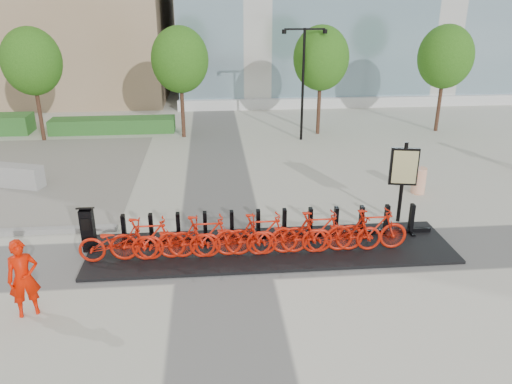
{
  "coord_description": "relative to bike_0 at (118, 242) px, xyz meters",
  "views": [
    {
      "loc": [
        -0.19,
        -11.41,
        6.34
      ],
      "look_at": [
        1.0,
        1.5,
        1.2
      ],
      "focal_mm": 35.0,
      "sensor_mm": 36.0,
      "label": 1
    }
  ],
  "objects": [
    {
      "name": "dock_pad",
      "position": [
        3.9,
        0.35,
        -0.56
      ],
      "size": [
        9.6,
        2.4,
        0.08
      ],
      "primitive_type": "cube",
      "color": "black",
      "rests_on": "ground"
    },
    {
      "name": "bike_2",
      "position": [
        1.44,
        0.0,
        0.0
      ],
      "size": [
        1.96,
        0.68,
        1.03
      ],
      "primitive_type": "imported",
      "rotation": [
        0.0,
        0.0,
        1.57
      ],
      "color": "red",
      "rests_on": "dock_pad"
    },
    {
      "name": "streetlamp",
      "position": [
        6.6,
        11.05,
        2.54
      ],
      "size": [
        2.0,
        0.2,
        5.0
      ],
      "color": "black",
      "rests_on": "ground"
    },
    {
      "name": "construction_barrel",
      "position": [
        9.4,
        3.99,
        -0.15
      ],
      "size": [
        0.59,
        0.59,
        0.89
      ],
      "primitive_type": "cylinder",
      "rotation": [
        0.0,
        0.0,
        0.33
      ],
      "color": "orange",
      "rests_on": "ground"
    },
    {
      "name": "ground",
      "position": [
        2.6,
        0.05,
        -0.6
      ],
      "size": [
        120.0,
        120.0,
        0.0
      ],
      "primitive_type": "plane",
      "color": "beige"
    },
    {
      "name": "bike_6",
      "position": [
        4.32,
        0.0,
        0.0
      ],
      "size": [
        1.96,
        0.68,
        1.03
      ],
      "primitive_type": "imported",
      "rotation": [
        0.0,
        0.0,
        1.57
      ],
      "color": "red",
      "rests_on": "dock_pad"
    },
    {
      "name": "tree_2",
      "position": [
        7.6,
        12.05,
        2.99
      ],
      "size": [
        2.6,
        2.6,
        5.1
      ],
      "color": "brown",
      "rests_on": "ground"
    },
    {
      "name": "bike_8",
      "position": [
        5.76,
        0.0,
        0.0
      ],
      "size": [
        1.96,
        0.68,
        1.03
      ],
      "primitive_type": "imported",
      "rotation": [
        0.0,
        0.0,
        1.57
      ],
      "color": "red",
      "rests_on": "dock_pad"
    },
    {
      "name": "map_sign",
      "position": [
        7.91,
        1.81,
        1.02
      ],
      "size": [
        0.81,
        0.28,
        2.45
      ],
      "rotation": [
        0.0,
        0.0,
        -0.2
      ],
      "color": "black",
      "rests_on": "ground"
    },
    {
      "name": "tree_0",
      "position": [
        -5.4,
        12.05,
        2.99
      ],
      "size": [
        2.6,
        2.6,
        5.1
      ],
      "color": "brown",
      "rests_on": "ground"
    },
    {
      "name": "hedge_b",
      "position": [
        -2.4,
        13.25,
        -0.25
      ],
      "size": [
        6.0,
        1.2,
        0.7
      ],
      "primitive_type": "cube",
      "color": "#286724",
      "rests_on": "ground"
    },
    {
      "name": "bike_5",
      "position": [
        3.6,
        0.0,
        0.06
      ],
      "size": [
        1.9,
        0.54,
        1.14
      ],
      "primitive_type": "imported",
      "rotation": [
        0.0,
        0.0,
        1.57
      ],
      "color": "red",
      "rests_on": "dock_pad"
    },
    {
      "name": "bike_7",
      "position": [
        5.04,
        0.0,
        0.06
      ],
      "size": [
        1.9,
        0.54,
        1.14
      ],
      "primitive_type": "imported",
      "rotation": [
        0.0,
        0.0,
        1.57
      ],
      "color": "red",
      "rests_on": "dock_pad"
    },
    {
      "name": "tree_3",
      "position": [
        13.6,
        12.05,
        2.99
      ],
      "size": [
        2.6,
        2.6,
        5.1
      ],
      "color": "brown",
      "rests_on": "ground"
    },
    {
      "name": "bike_4",
      "position": [
        2.88,
        0.0,
        0.0
      ],
      "size": [
        1.96,
        0.68,
        1.03
      ],
      "primitive_type": "imported",
      "rotation": [
        0.0,
        0.0,
        1.57
      ],
      "color": "red",
      "rests_on": "dock_pad"
    },
    {
      "name": "bike_0",
      "position": [
        0.0,
        0.0,
        0.0
      ],
      "size": [
        1.96,
        0.68,
        1.03
      ],
      "primitive_type": "imported",
      "rotation": [
        0.0,
        0.0,
        1.57
      ],
      "color": "red",
      "rests_on": "dock_pad"
    },
    {
      "name": "bike_3",
      "position": [
        2.16,
        0.0,
        0.06
      ],
      "size": [
        1.9,
        0.54,
        1.14
      ],
      "primitive_type": "imported",
      "rotation": [
        0.0,
        0.0,
        1.57
      ],
      "color": "red",
      "rests_on": "dock_pad"
    },
    {
      "name": "worker_red",
      "position": [
        -1.58,
        -2.0,
        0.27
      ],
      "size": [
        0.74,
        0.62,
        1.73
      ],
      "primitive_type": "imported",
      "rotation": [
        0.0,
        0.0,
        0.38
      ],
      "color": "red",
      "rests_on": "ground"
    },
    {
      "name": "bike_1",
      "position": [
        0.72,
        0.0,
        0.06
      ],
      "size": [
        1.9,
        0.54,
        1.14
      ],
      "primitive_type": "imported",
      "rotation": [
        0.0,
        0.0,
        1.57
      ],
      "color": "red",
      "rests_on": "dock_pad"
    },
    {
      "name": "dock_rail_posts",
      "position": [
        3.96,
        0.82,
        -0.09
      ],
      "size": [
        8.02,
        0.5,
        0.85
      ],
      "primitive_type": null,
      "color": "black",
      "rests_on": "dock_pad"
    },
    {
      "name": "bike_9",
      "position": [
        6.48,
        0.0,
        0.06
      ],
      "size": [
        1.9,
        0.54,
        1.14
      ],
      "primitive_type": "imported",
      "rotation": [
        0.0,
        0.0,
        1.57
      ],
      "color": "red",
      "rests_on": "dock_pad"
    },
    {
      "name": "jersey_barrier",
      "position": [
        -4.54,
        5.89,
        -0.2
      ],
      "size": [
        2.11,
        1.17,
        0.79
      ],
      "primitive_type": "cube",
      "rotation": [
        0.0,
        0.0,
        -0.32
      ],
      "color": "#A3A29D",
      "rests_on": "ground"
    },
    {
      "name": "tree_1",
      "position": [
        1.1,
        12.05,
        2.99
      ],
      "size": [
        2.6,
        2.6,
        5.1
      ],
      "color": "brown",
      "rests_on": "ground"
    },
    {
      "name": "kiosk",
      "position": [
        -0.86,
        0.63,
        0.1
      ],
      "size": [
        0.4,
        0.33,
        1.27
      ],
      "rotation": [
        0.0,
        0.0,
        -0.02
      ],
      "color": "black",
      "rests_on": "dock_pad"
    }
  ]
}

